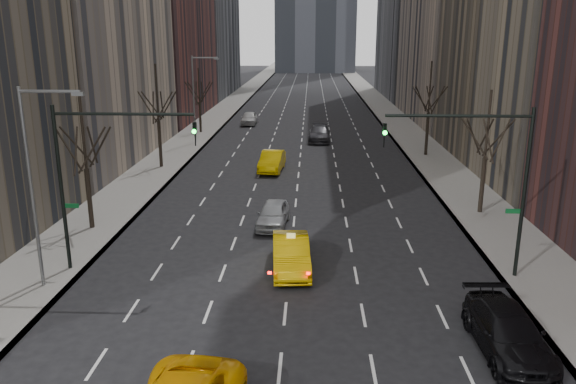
# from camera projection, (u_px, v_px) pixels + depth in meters

# --- Properties ---
(sidewalk_left) EXTENTS (4.50, 320.00, 0.15)m
(sidewalk_left) POSITION_uv_depth(u_px,v_px,m) (222.00, 112.00, 83.51)
(sidewalk_left) COLOR slate
(sidewalk_left) RESTS_ON ground
(sidewalk_right) EXTENTS (4.50, 320.00, 0.15)m
(sidewalk_right) POSITION_uv_depth(u_px,v_px,m) (388.00, 113.00, 82.54)
(sidewalk_right) COLOR slate
(sidewalk_right) RESTS_ON ground
(tree_lw_b) EXTENTS (3.36, 3.50, 7.82)m
(tree_lw_b) POSITION_uv_depth(u_px,v_px,m) (86.00, 169.00, 32.50)
(tree_lw_b) COLOR black
(tree_lw_b) RESTS_ON ground
(tree_lw_c) EXTENTS (3.36, 3.50, 8.74)m
(tree_lw_c) POSITION_uv_depth(u_px,v_px,m) (159.00, 122.00, 47.81)
(tree_lw_c) COLOR black
(tree_lw_c) RESTS_ON ground
(tree_lw_d) EXTENTS (3.36, 3.50, 7.36)m
(tree_lw_d) POSITION_uv_depth(u_px,v_px,m) (200.00, 103.00, 65.25)
(tree_lw_d) COLOR black
(tree_lw_d) RESTS_ON ground
(tree_rw_b) EXTENTS (3.36, 3.50, 7.82)m
(tree_rw_b) POSITION_uv_depth(u_px,v_px,m) (485.00, 158.00, 35.40)
(tree_rw_b) COLOR black
(tree_rw_b) RESTS_ON ground
(tree_rw_c) EXTENTS (3.36, 3.50, 8.74)m
(tree_rw_c) POSITION_uv_depth(u_px,v_px,m) (428.00, 114.00, 52.63)
(tree_rw_c) COLOR black
(tree_rw_c) RESTS_ON ground
(traffic_mast_left) EXTENTS (6.69, 0.39, 8.00)m
(traffic_mast_left) POSITION_uv_depth(u_px,v_px,m) (94.00, 162.00, 26.14)
(traffic_mast_left) COLOR black
(traffic_mast_left) RESTS_ON ground
(traffic_mast_right) EXTENTS (6.69, 0.39, 8.00)m
(traffic_mast_right) POSITION_uv_depth(u_px,v_px,m) (489.00, 166.00, 25.42)
(traffic_mast_right) COLOR black
(traffic_mast_right) RESTS_ON ground
(streetlight_near) EXTENTS (2.83, 0.22, 9.00)m
(streetlight_near) POSITION_uv_depth(u_px,v_px,m) (37.00, 169.00, 24.25)
(streetlight_near) COLOR slate
(streetlight_near) RESTS_ON ground
(streetlight_far) EXTENTS (2.83, 0.22, 9.00)m
(streetlight_far) POSITION_uv_depth(u_px,v_px,m) (197.00, 91.00, 57.91)
(streetlight_far) COLOR slate
(streetlight_far) RESTS_ON ground
(taxi_sedan) EXTENTS (2.14, 5.17, 1.66)m
(taxi_sedan) POSITION_uv_depth(u_px,v_px,m) (291.00, 254.00, 27.59)
(taxi_sedan) COLOR #D5A604
(taxi_sedan) RESTS_ON ground
(silver_sedan_ahead) EXTENTS (2.03, 4.46, 1.48)m
(silver_sedan_ahead) POSITION_uv_depth(u_px,v_px,m) (273.00, 214.00, 33.95)
(silver_sedan_ahead) COLOR #979A9E
(silver_sedan_ahead) RESTS_ON ground
(parked_suv_black) EXTENTS (2.39, 5.51, 1.58)m
(parked_suv_black) POSITION_uv_depth(u_px,v_px,m) (508.00, 332.00, 20.41)
(parked_suv_black) COLOR black
(parked_suv_black) RESTS_ON ground
(far_taxi) EXTENTS (2.17, 5.22, 1.68)m
(far_taxi) POSITION_uv_depth(u_px,v_px,m) (272.00, 161.00, 47.72)
(far_taxi) COLOR #E9BC04
(far_taxi) RESTS_ON ground
(far_suv_grey) EXTENTS (2.53, 5.81, 1.66)m
(far_suv_grey) POSITION_uv_depth(u_px,v_px,m) (319.00, 133.00, 61.05)
(far_suv_grey) COLOR #2F2F34
(far_suv_grey) RESTS_ON ground
(far_car_white) EXTENTS (1.95, 4.78, 1.63)m
(far_car_white) POSITION_uv_depth(u_px,v_px,m) (249.00, 118.00, 72.28)
(far_car_white) COLOR #BDBDBD
(far_car_white) RESTS_ON ground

